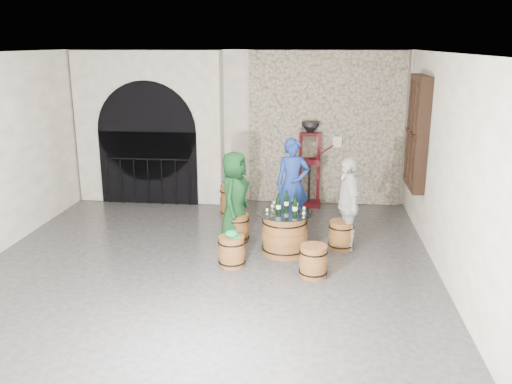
# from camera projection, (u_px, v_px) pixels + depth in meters

# --- Properties ---
(ground) EXTENTS (8.00, 8.00, 0.00)m
(ground) POSITION_uv_depth(u_px,v_px,m) (204.00, 273.00, 8.12)
(ground) COLOR #2A2A2D
(ground) RESTS_ON ground
(wall_back) EXTENTS (8.00, 0.00, 8.00)m
(wall_back) POSITION_uv_depth(u_px,v_px,m) (240.00, 127.00, 11.52)
(wall_back) COLOR white
(wall_back) RESTS_ON ground
(wall_front) EXTENTS (8.00, 0.00, 8.00)m
(wall_front) POSITION_uv_depth(u_px,v_px,m) (85.00, 296.00, 3.86)
(wall_front) COLOR white
(wall_front) RESTS_ON ground
(wall_right) EXTENTS (0.00, 8.00, 8.00)m
(wall_right) POSITION_uv_depth(u_px,v_px,m) (455.00, 176.00, 7.32)
(wall_right) COLOR white
(wall_right) RESTS_ON ground
(ceiling) EXTENTS (8.00, 8.00, 0.00)m
(ceiling) POSITION_uv_depth(u_px,v_px,m) (198.00, 53.00, 7.27)
(ceiling) COLOR beige
(ceiling) RESTS_ON wall_back
(stone_facing_panel) EXTENTS (3.20, 0.12, 3.18)m
(stone_facing_panel) POSITION_uv_depth(u_px,v_px,m) (325.00, 129.00, 11.27)
(stone_facing_panel) COLOR #ADA28A
(stone_facing_panel) RESTS_ON ground
(arched_opening) EXTENTS (3.10, 0.60, 3.19)m
(arched_opening) POSITION_uv_depth(u_px,v_px,m) (150.00, 128.00, 11.48)
(arched_opening) COLOR white
(arched_opening) RESTS_ON ground
(shuttered_window) EXTENTS (0.23, 1.10, 2.00)m
(shuttered_window) POSITION_uv_depth(u_px,v_px,m) (417.00, 133.00, 9.58)
(shuttered_window) COLOR black
(shuttered_window) RESTS_ON wall_right
(barrel_table) EXTENTS (0.91, 0.91, 0.71)m
(barrel_table) POSITION_uv_depth(u_px,v_px,m) (284.00, 233.00, 8.80)
(barrel_table) COLOR brown
(barrel_table) RESTS_ON ground
(barrel_stool_left) EXTENTS (0.43, 0.43, 0.48)m
(barrel_stool_left) POSITION_uv_depth(u_px,v_px,m) (237.00, 228.00, 9.40)
(barrel_stool_left) COLOR brown
(barrel_stool_left) RESTS_ON ground
(barrel_stool_far) EXTENTS (0.43, 0.43, 0.48)m
(barrel_stool_far) POSITION_uv_depth(u_px,v_px,m) (290.00, 221.00, 9.77)
(barrel_stool_far) COLOR brown
(barrel_stool_far) RESTS_ON ground
(barrel_stool_right) EXTENTS (0.43, 0.43, 0.48)m
(barrel_stool_right) POSITION_uv_depth(u_px,v_px,m) (341.00, 235.00, 9.03)
(barrel_stool_right) COLOR brown
(barrel_stool_right) RESTS_ON ground
(barrel_stool_near_right) EXTENTS (0.43, 0.43, 0.48)m
(barrel_stool_near_right) POSITION_uv_depth(u_px,v_px,m) (313.00, 261.00, 7.96)
(barrel_stool_near_right) COLOR brown
(barrel_stool_near_right) RESTS_ON ground
(barrel_stool_near_left) EXTENTS (0.43, 0.43, 0.48)m
(barrel_stool_near_left) POSITION_uv_depth(u_px,v_px,m) (232.00, 251.00, 8.34)
(barrel_stool_near_left) COLOR brown
(barrel_stool_near_left) RESTS_ON ground
(green_cap) EXTENTS (0.24, 0.19, 0.11)m
(green_cap) POSITION_uv_depth(u_px,v_px,m) (232.00, 234.00, 8.26)
(green_cap) COLOR #0D9055
(green_cap) RESTS_ON barrel_stool_near_left
(person_green) EXTENTS (0.62, 0.84, 1.58)m
(person_green) POSITION_uv_depth(u_px,v_px,m) (235.00, 197.00, 9.29)
(person_green) COLOR #0F3818
(person_green) RESTS_ON ground
(person_blue) EXTENTS (0.66, 0.48, 1.68)m
(person_blue) POSITION_uv_depth(u_px,v_px,m) (293.00, 184.00, 9.91)
(person_blue) COLOR navy
(person_blue) RESTS_ON ground
(person_white) EXTENTS (0.53, 0.97, 1.56)m
(person_white) POSITION_uv_depth(u_px,v_px,m) (348.00, 204.00, 8.91)
(person_white) COLOR silver
(person_white) RESTS_ON ground
(wine_bottle_left) EXTENTS (0.08, 0.08, 0.32)m
(wine_bottle_left) POSITION_uv_depth(u_px,v_px,m) (279.00, 205.00, 8.65)
(wine_bottle_left) COLOR black
(wine_bottle_left) RESTS_ON barrel_table
(wine_bottle_center) EXTENTS (0.08, 0.08, 0.32)m
(wine_bottle_center) POSITION_uv_depth(u_px,v_px,m) (295.00, 207.00, 8.56)
(wine_bottle_center) COLOR black
(wine_bottle_center) RESTS_ON barrel_table
(wine_bottle_right) EXTENTS (0.08, 0.08, 0.32)m
(wine_bottle_right) POSITION_uv_depth(u_px,v_px,m) (286.00, 202.00, 8.83)
(wine_bottle_right) COLOR black
(wine_bottle_right) RESTS_ON barrel_table
(tasting_glass_a) EXTENTS (0.05, 0.05, 0.10)m
(tasting_glass_a) POSITION_uv_depth(u_px,v_px,m) (267.00, 211.00, 8.59)
(tasting_glass_a) COLOR #B57223
(tasting_glass_a) RESTS_ON barrel_table
(tasting_glass_b) EXTENTS (0.05, 0.05, 0.10)m
(tasting_glass_b) POSITION_uv_depth(u_px,v_px,m) (304.00, 210.00, 8.67)
(tasting_glass_b) COLOR #B57223
(tasting_glass_b) RESTS_ON barrel_table
(tasting_glass_c) EXTENTS (0.05, 0.05, 0.10)m
(tasting_glass_c) POSITION_uv_depth(u_px,v_px,m) (274.00, 204.00, 8.98)
(tasting_glass_c) COLOR #B57223
(tasting_glass_c) RESTS_ON barrel_table
(tasting_glass_d) EXTENTS (0.05, 0.05, 0.10)m
(tasting_glass_d) POSITION_uv_depth(u_px,v_px,m) (297.00, 206.00, 8.89)
(tasting_glass_d) COLOR #B57223
(tasting_glass_d) RESTS_ON barrel_table
(tasting_glass_e) EXTENTS (0.05, 0.05, 0.10)m
(tasting_glass_e) POSITION_uv_depth(u_px,v_px,m) (304.00, 215.00, 8.42)
(tasting_glass_e) COLOR #B57223
(tasting_glass_e) RESTS_ON barrel_table
(tasting_glass_f) EXTENTS (0.05, 0.05, 0.10)m
(tasting_glass_f) POSITION_uv_depth(u_px,v_px,m) (272.00, 208.00, 8.79)
(tasting_glass_f) COLOR #B57223
(tasting_glass_f) RESTS_ON barrel_table
(side_barrel) EXTENTS (0.49, 0.49, 0.65)m
(side_barrel) POSITION_uv_depth(u_px,v_px,m) (232.00, 201.00, 10.70)
(side_barrel) COLOR brown
(side_barrel) RESTS_ON ground
(corking_press) EXTENTS (0.73, 0.41, 1.79)m
(corking_press) POSITION_uv_depth(u_px,v_px,m) (310.00, 158.00, 11.20)
(corking_press) COLOR #4B0C15
(corking_press) RESTS_ON ground
(control_box) EXTENTS (0.18, 0.10, 0.22)m
(control_box) POSITION_uv_depth(u_px,v_px,m) (337.00, 142.00, 11.24)
(control_box) COLOR silver
(control_box) RESTS_ON wall_back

